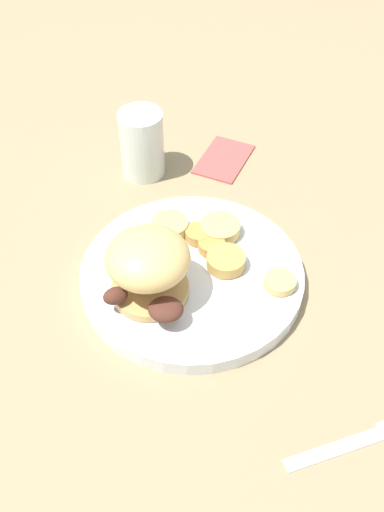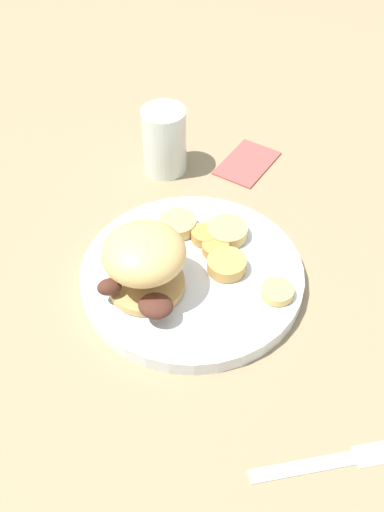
# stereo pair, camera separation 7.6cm
# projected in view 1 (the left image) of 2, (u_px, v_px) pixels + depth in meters

# --- Properties ---
(ground_plane) EXTENTS (4.00, 4.00, 0.00)m
(ground_plane) POSITION_uv_depth(u_px,v_px,m) (192.00, 281.00, 0.79)
(ground_plane) COLOR #937F5B
(dinner_plate) EXTENTS (0.29, 0.29, 0.02)m
(dinner_plate) POSITION_uv_depth(u_px,v_px,m) (192.00, 274.00, 0.78)
(dinner_plate) COLOR white
(dinner_plate) RESTS_ON ground_plane
(sandwich) EXTENTS (0.12, 0.14, 0.09)m
(sandwich) POSITION_uv_depth(u_px,v_px,m) (148.00, 265.00, 0.71)
(sandwich) COLOR tan
(sandwich) RESTS_ON dinner_plate
(potato_round_0) EXTENTS (0.04, 0.04, 0.01)m
(potato_round_0) POSITION_uv_depth(u_px,v_px,m) (280.00, 282.00, 0.75)
(potato_round_0) COLOR #DBB766
(potato_round_0) RESTS_ON dinner_plate
(potato_round_1) EXTENTS (0.06, 0.06, 0.02)m
(potato_round_1) POSITION_uv_depth(u_px,v_px,m) (220.00, 228.00, 0.82)
(potato_round_1) COLOR #DBB766
(potato_round_1) RESTS_ON dinner_plate
(potato_round_2) EXTENTS (0.05, 0.05, 0.02)m
(potato_round_2) POSITION_uv_depth(u_px,v_px,m) (170.00, 226.00, 0.82)
(potato_round_2) COLOR #DBB766
(potato_round_2) RESTS_ON dinner_plate
(potato_round_3) EXTENTS (0.05, 0.05, 0.02)m
(potato_round_3) POSITION_uv_depth(u_px,v_px,m) (226.00, 261.00, 0.77)
(potato_round_3) COLOR tan
(potato_round_3) RESTS_ON dinner_plate
(potato_round_4) EXTENTS (0.04, 0.04, 0.01)m
(potato_round_4) POSITION_uv_depth(u_px,v_px,m) (199.00, 234.00, 0.81)
(potato_round_4) COLOR #BC8942
(potato_round_4) RESTS_ON dinner_plate
(potato_round_5) EXTENTS (0.04, 0.04, 0.01)m
(potato_round_5) POSITION_uv_depth(u_px,v_px,m) (212.00, 246.00, 0.80)
(potato_round_5) COLOR #BC8942
(potato_round_5) RESTS_ON dinner_plate
(fork) EXTENTS (0.15, 0.11, 0.00)m
(fork) POSITION_uv_depth(u_px,v_px,m) (359.00, 441.00, 0.63)
(fork) COLOR silver
(fork) RESTS_ON ground_plane
(drinking_glass) EXTENTS (0.07, 0.07, 0.11)m
(drinking_glass) POSITION_uv_depth(u_px,v_px,m) (142.00, 144.00, 0.91)
(drinking_glass) COLOR silver
(drinking_glass) RESTS_ON ground_plane
(napkin) EXTENTS (0.12, 0.09, 0.01)m
(napkin) POSITION_uv_depth(u_px,v_px,m) (224.00, 158.00, 0.97)
(napkin) COLOR #B24C47
(napkin) RESTS_ON ground_plane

